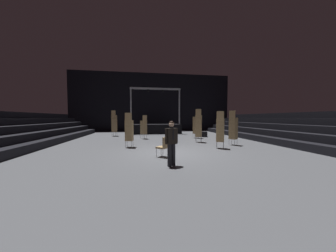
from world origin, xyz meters
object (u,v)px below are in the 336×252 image
at_px(chair_stack_rear_right, 129,130).
at_px(equipment_road_case, 202,134).
at_px(stage_riser, 155,128).
at_px(chair_stack_mid_left, 144,127).
at_px(loose_chair_near_man, 163,146).
at_px(chair_stack_mid_right, 220,130).
at_px(chair_stack_front_right, 196,125).
at_px(chair_stack_mid_centre, 233,128).
at_px(chair_stack_front_left, 114,123).
at_px(man_with_tie, 172,141).
at_px(chair_stack_rear_left, 199,126).

xyz_separation_m(chair_stack_rear_right, equipment_road_case, (6.52, 4.88, -0.82)).
distance_m(stage_riser, chair_stack_mid_left, 5.39).
bearing_deg(equipment_road_case, stage_riser, 133.40).
xyz_separation_m(equipment_road_case, loose_chair_near_man, (-4.76, -7.80, 0.29)).
height_order(chair_stack_mid_right, chair_stack_rear_right, chair_stack_mid_right).
xyz_separation_m(chair_stack_mid_right, chair_stack_rear_right, (-5.40, 1.22, -0.04)).
bearing_deg(chair_stack_mid_right, equipment_road_case, 108.98).
bearing_deg(chair_stack_mid_right, chair_stack_front_right, 117.21).
height_order(chair_stack_mid_centre, equipment_road_case, chair_stack_mid_centre).
bearing_deg(chair_stack_mid_right, chair_stack_rear_right, -163.27).
height_order(chair_stack_front_right, chair_stack_mid_centre, chair_stack_front_right).
relative_size(chair_stack_rear_right, equipment_road_case, 2.37).
distance_m(chair_stack_front_left, loose_chair_near_man, 10.57).
height_order(chair_stack_rear_right, equipment_road_case, chair_stack_rear_right).
relative_size(man_with_tie, chair_stack_mid_right, 0.77).
distance_m(chair_stack_front_right, chair_stack_rear_right, 6.88).
relative_size(chair_stack_front_left, chair_stack_mid_right, 1.15).
distance_m(chair_stack_front_left, chair_stack_mid_left, 4.03).
bearing_deg(chair_stack_front_right, equipment_road_case, -5.16).
relative_size(chair_stack_front_left, chair_stack_mid_left, 1.25).
xyz_separation_m(chair_stack_rear_left, chair_stack_rear_right, (-4.98, -1.47, -0.17)).
relative_size(man_with_tie, loose_chair_near_man, 1.81).
bearing_deg(chair_stack_front_right, chair_stack_front_left, 110.05).
xyz_separation_m(man_with_tie, chair_stack_mid_right, (3.51, 3.23, 0.14)).
height_order(man_with_tie, chair_stack_rear_left, chair_stack_rear_left).
bearing_deg(chair_stack_rear_left, man_with_tie, -90.84).
distance_m(chair_stack_mid_left, chair_stack_rear_left, 4.87).
bearing_deg(man_with_tie, chair_stack_mid_left, -107.39).
distance_m(chair_stack_front_right, chair_stack_mid_right, 5.22).
bearing_deg(chair_stack_front_left, equipment_road_case, -1.97).
distance_m(equipment_road_case, loose_chair_near_man, 9.15).
bearing_deg(chair_stack_mid_left, equipment_road_case, -23.18).
bearing_deg(equipment_road_case, loose_chair_near_man, -121.39).
distance_m(chair_stack_rear_left, equipment_road_case, 3.87).
bearing_deg(loose_chair_near_man, chair_stack_front_left, 63.45).
xyz_separation_m(chair_stack_front_left, equipment_road_case, (8.51, -2.06, -1.03)).
height_order(chair_stack_front_left, equipment_road_case, chair_stack_front_left).
bearing_deg(chair_stack_front_right, chair_stack_rear_right, 166.72).
bearing_deg(chair_stack_front_right, chair_stack_mid_right, -141.03).
relative_size(stage_riser, chair_stack_mid_centre, 2.58).
relative_size(chair_stack_front_left, loose_chair_near_man, 2.71).
relative_size(chair_stack_mid_right, equipment_road_case, 2.47).
relative_size(stage_riser, chair_stack_front_right, 2.49).
height_order(chair_stack_rear_right, loose_chair_near_man, chair_stack_rear_right).
distance_m(chair_stack_front_left, chair_stack_front_right, 8.14).
bearing_deg(chair_stack_rear_left, chair_stack_front_left, 168.57).
height_order(chair_stack_mid_left, equipment_road_case, chair_stack_mid_left).
height_order(stage_riser, equipment_road_case, stage_riser).
distance_m(chair_stack_front_right, chair_stack_mid_centre, 4.36).
bearing_deg(chair_stack_mid_left, chair_stack_front_right, -32.44).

